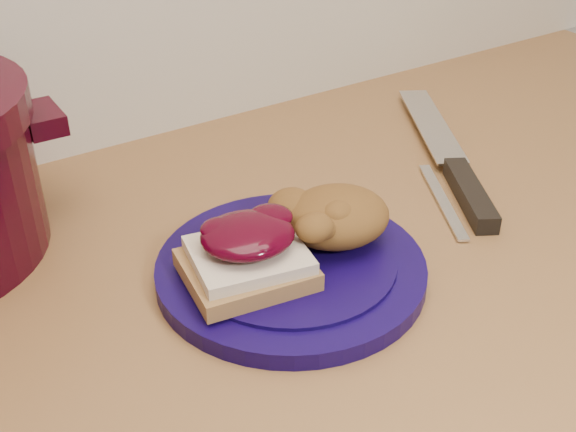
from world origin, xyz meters
TOP-DOWN VIEW (x-y plane):
  - plate at (0.01, 1.46)m, footprint 0.29×0.29m
  - sandwich at (-0.03, 1.46)m, footprint 0.11×0.10m
  - stuffing_mound at (0.06, 1.47)m, footprint 0.12×0.11m
  - chef_knife at (0.26, 1.51)m, footprint 0.19×0.31m
  - butter_knife at (0.21, 1.48)m, footprint 0.08×0.14m

SIDE VIEW (x-z plane):
  - butter_knife at x=0.21m, z-range 0.90..0.90m
  - plate at x=0.01m, z-range 0.90..0.92m
  - chef_knife at x=0.26m, z-range 0.90..0.92m
  - sandwich at x=-0.03m, z-range 0.92..0.97m
  - stuffing_mound at x=0.06m, z-range 0.92..0.97m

